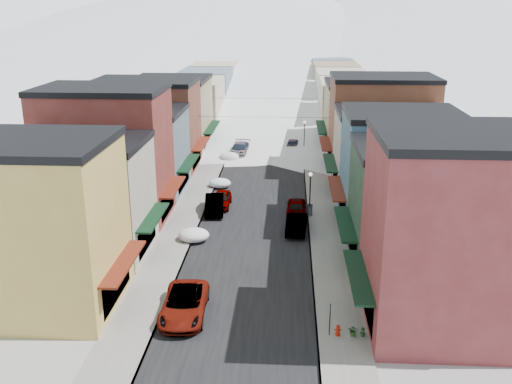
# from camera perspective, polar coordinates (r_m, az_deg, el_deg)

# --- Properties ---
(ground) EXTENTS (600.00, 600.00, 0.00)m
(ground) POSITION_cam_1_polar(r_m,az_deg,el_deg) (35.47, -2.26, -14.86)
(ground) COLOR gray
(ground) RESTS_ON ground
(road) EXTENTS (10.00, 160.00, 0.01)m
(road) POSITION_cam_1_polar(r_m,az_deg,el_deg) (91.69, 1.36, 6.00)
(road) COLOR black
(road) RESTS_ON ground
(sidewalk_left) EXTENTS (3.20, 160.00, 0.15)m
(sidewalk_left) POSITION_cam_1_polar(r_m,az_deg,el_deg) (92.14, -2.77, 6.08)
(sidewalk_left) COLOR gray
(sidewalk_left) RESTS_ON ground
(sidewalk_right) EXTENTS (3.20, 160.00, 0.15)m
(sidewalk_right) POSITION_cam_1_polar(r_m,az_deg,el_deg) (91.69, 5.50, 5.96)
(sidewalk_right) COLOR gray
(sidewalk_right) RESTS_ON ground
(curb_left) EXTENTS (0.10, 160.00, 0.15)m
(curb_left) POSITION_cam_1_polar(r_m,az_deg,el_deg) (91.99, -1.81, 6.08)
(curb_left) COLOR slate
(curb_left) RESTS_ON ground
(curb_right) EXTENTS (0.10, 160.00, 0.15)m
(curb_right) POSITION_cam_1_polar(r_m,az_deg,el_deg) (91.65, 4.53, 5.98)
(curb_right) COLOR slate
(curb_right) RESTS_ON ground
(bldg_l_yellow) EXTENTS (11.30, 8.70, 11.50)m
(bldg_l_yellow) POSITION_cam_1_polar(r_m,az_deg,el_deg) (39.71, -21.12, -3.09)
(bldg_l_yellow) COLOR gold
(bldg_l_yellow) RESTS_ON ground
(bldg_l_cream) EXTENTS (11.30, 8.20, 9.50)m
(bldg_l_cream) POSITION_cam_1_polar(r_m,az_deg,el_deg) (47.41, -16.91, -0.54)
(bldg_l_cream) COLOR #C0B29B
(bldg_l_cream) RESTS_ON ground
(bldg_l_brick_near) EXTENTS (12.30, 8.20, 12.50)m
(bldg_l_brick_near) POSITION_cam_1_polar(r_m,az_deg,el_deg) (54.41, -14.75, 3.67)
(bldg_l_brick_near) COLOR maroon
(bldg_l_brick_near) RESTS_ON ground
(bldg_l_grayblue) EXTENTS (11.30, 9.20, 9.00)m
(bldg_l_grayblue) POSITION_cam_1_polar(r_m,az_deg,el_deg) (62.58, -11.85, 4.08)
(bldg_l_grayblue) COLOR slate
(bldg_l_grayblue) RESTS_ON ground
(bldg_l_brick_far) EXTENTS (13.30, 9.20, 11.00)m
(bldg_l_brick_far) POSITION_cam_1_polar(r_m,az_deg,el_deg) (71.11, -10.85, 6.64)
(bldg_l_brick_far) COLOR brown
(bldg_l_brick_far) RESTS_ON ground
(bldg_l_tan) EXTENTS (11.30, 11.20, 10.00)m
(bldg_l_tan) POSITION_cam_1_polar(r_m,az_deg,el_deg) (80.55, -8.44, 7.73)
(bldg_l_tan) COLOR tan
(bldg_l_tan) RESTS_ON ground
(bldg_r_brick_near) EXTENTS (12.30, 9.20, 12.50)m
(bldg_r_brick_near) POSITION_cam_1_polar(r_m,az_deg,el_deg) (36.67, 19.97, -3.86)
(bldg_r_brick_near) COLOR maroon
(bldg_r_brick_near) RESTS_ON ground
(bldg_r_green) EXTENTS (11.30, 9.20, 9.50)m
(bldg_r_green) POSITION_cam_1_polar(r_m,az_deg,el_deg) (45.20, 16.08, -1.37)
(bldg_r_green) COLOR #1C3A26
(bldg_r_green) RESTS_ON ground
(bldg_r_blue) EXTENTS (11.30, 9.20, 10.50)m
(bldg_r_blue) POSITION_cam_1_polar(r_m,az_deg,el_deg) (53.46, 14.14, 2.35)
(bldg_r_blue) COLOR #3A6883
(bldg_r_blue) RESTS_ON ground
(bldg_r_cream) EXTENTS (12.30, 9.20, 9.00)m
(bldg_r_cream) POSITION_cam_1_polar(r_m,az_deg,el_deg) (62.30, 13.08, 3.93)
(bldg_r_cream) COLOR beige
(bldg_r_cream) RESTS_ON ground
(bldg_r_brick_far) EXTENTS (13.30, 9.20, 11.50)m
(bldg_r_brick_far) POSITION_cam_1_polar(r_m,az_deg,el_deg) (70.79, 12.40, 6.69)
(bldg_r_brick_far) COLOR brown
(bldg_r_brick_far) RESTS_ON ground
(bldg_r_tan) EXTENTS (11.30, 11.20, 9.50)m
(bldg_r_tan) POSITION_cam_1_polar(r_m,az_deg,el_deg) (80.56, 10.59, 7.44)
(bldg_r_tan) COLOR #9A8B65
(bldg_r_tan) RESTS_ON ground
(distant_blocks) EXTENTS (34.00, 55.00, 8.00)m
(distant_blocks) POSITION_cam_1_polar(r_m,az_deg,el_deg) (113.66, 1.80, 10.41)
(distant_blocks) COLOR gray
(distant_blocks) RESTS_ON ground
(mountain_ridge) EXTENTS (670.00, 340.00, 34.00)m
(mountain_ridge) POSITION_cam_1_polar(r_m,az_deg,el_deg) (307.63, -0.89, 17.24)
(mountain_ridge) COLOR silver
(mountain_ridge) RESTS_ON ground
(overhead_cables) EXTENTS (16.40, 15.04, 0.04)m
(overhead_cables) POSITION_cam_1_polar(r_m,az_deg,el_deg) (78.25, 1.06, 8.51)
(overhead_cables) COLOR black
(overhead_cables) RESTS_ON ground
(car_white_suv) EXTENTS (3.02, 6.17, 1.69)m
(car_white_suv) POSITION_cam_1_polar(r_m,az_deg,el_deg) (38.03, -7.19, -11.06)
(car_white_suv) COLOR #BBBBBD
(car_white_suv) RESTS_ON ground
(car_silver_sedan) EXTENTS (1.82, 4.45, 1.51)m
(car_silver_sedan) POSITION_cam_1_polar(r_m,az_deg,el_deg) (57.39, -3.47, -0.75)
(car_silver_sedan) COLOR #A3A5AB
(car_silver_sedan) RESTS_ON ground
(car_dark_hatch) EXTENTS (2.25, 5.20, 1.67)m
(car_dark_hatch) POSITION_cam_1_polar(r_m,az_deg,el_deg) (55.82, -4.18, -1.23)
(car_dark_hatch) COLOR black
(car_dark_hatch) RESTS_ON ground
(car_silver_wagon) EXTENTS (2.92, 6.07, 1.70)m
(car_silver_wagon) POSITION_cam_1_polar(r_m,az_deg,el_deg) (77.01, -1.66, 4.28)
(car_silver_wagon) COLOR gray
(car_silver_wagon) RESTS_ON ground
(car_green_sedan) EXTENTS (2.08, 5.07, 1.63)m
(car_green_sedan) POSITION_cam_1_polar(r_m,az_deg,el_deg) (51.14, 4.09, -3.10)
(car_green_sedan) COLOR black
(car_green_sedan) RESTS_ON ground
(car_gray_suv) EXTENTS (2.02, 4.67, 1.57)m
(car_gray_suv) POSITION_cam_1_polar(r_m,az_deg,el_deg) (55.58, 4.07, -1.37)
(car_gray_suv) COLOR gray
(car_gray_suv) RESTS_ON ground
(car_black_sedan) EXTENTS (2.40, 5.03, 1.41)m
(car_black_sedan) POSITION_cam_1_polar(r_m,az_deg,el_deg) (80.86, 3.76, 4.82)
(car_black_sedan) COLOR black
(car_black_sedan) RESTS_ON ground
(car_lane_silver) EXTENTS (2.25, 4.39, 1.43)m
(car_lane_silver) POSITION_cam_1_polar(r_m,az_deg,el_deg) (88.71, -0.14, 6.06)
(car_lane_silver) COLOR #9FA2A7
(car_lane_silver) RESTS_ON ground
(car_lane_white) EXTENTS (2.67, 5.27, 1.43)m
(car_lane_white) POSITION_cam_1_polar(r_m,az_deg,el_deg) (102.87, 2.17, 7.73)
(car_lane_white) COLOR silver
(car_lane_white) RESTS_ON ground
(fire_hydrant) EXTENTS (0.42, 0.32, 0.72)m
(fire_hydrant) POSITION_cam_1_polar(r_m,az_deg,el_deg) (36.06, 8.19, -13.54)
(fire_hydrant) COLOR #B61D09
(fire_hydrant) RESTS_ON sidewalk_right
(parking_sign) EXTENTS (0.10, 0.29, 2.15)m
(parking_sign) POSITION_cam_1_polar(r_m,az_deg,el_deg) (35.54, 7.41, -12.27)
(parking_sign) COLOR black
(parking_sign) RESTS_ON sidewalk_right
(trash_can) EXTENTS (0.62, 0.62, 1.06)m
(trash_can) POSITION_cam_1_polar(r_m,az_deg,el_deg) (54.83, 5.36, -1.79)
(trash_can) COLOR slate
(trash_can) RESTS_ON sidewalk_right
(streetlamp_near) EXTENTS (0.36, 0.36, 4.31)m
(streetlamp_near) POSITION_cam_1_polar(r_m,az_deg,el_deg) (54.01, 5.44, 0.34)
(streetlamp_near) COLOR black
(streetlamp_near) RESTS_ON sidewalk_right
(streetlamp_far) EXTENTS (0.36, 0.36, 4.36)m
(streetlamp_far) POSITION_cam_1_polar(r_m,az_deg,el_deg) (78.03, 4.86, 5.95)
(streetlamp_far) COLOR black
(streetlamp_far) RESTS_ON sidewalk_right
(planter_near) EXTENTS (0.72, 0.66, 0.68)m
(planter_near) POSITION_cam_1_polar(r_m,az_deg,el_deg) (36.15, 9.71, -13.52)
(planter_near) COLOR #2F5928
(planter_near) RESTS_ON sidewalk_right
(planter_far) EXTENTS (0.44, 0.44, 0.56)m
(planter_far) POSITION_cam_1_polar(r_m,az_deg,el_deg) (36.25, 10.62, -13.59)
(planter_far) COLOR #264F24
(planter_far) RESTS_ON sidewalk_right
(snow_pile_near) EXTENTS (2.68, 2.85, 1.13)m
(snow_pile_near) POSITION_cam_1_polar(r_m,az_deg,el_deg) (49.41, -6.20, -4.29)
(snow_pile_near) COLOR white
(snow_pile_near) RESTS_ON ground
(snow_pile_mid) EXTENTS (2.46, 2.71, 1.04)m
(snow_pile_mid) POSITION_cam_1_polar(r_m,az_deg,el_deg) (63.56, -3.61, 0.90)
(snow_pile_mid) COLOR white
(snow_pile_mid) RESTS_ON ground
(snow_pile_far) EXTENTS (2.61, 2.80, 1.10)m
(snow_pile_far) POSITION_cam_1_polar(r_m,az_deg,el_deg) (74.68, -2.67, 3.57)
(snow_pile_far) COLOR white
(snow_pile_far) RESTS_ON ground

